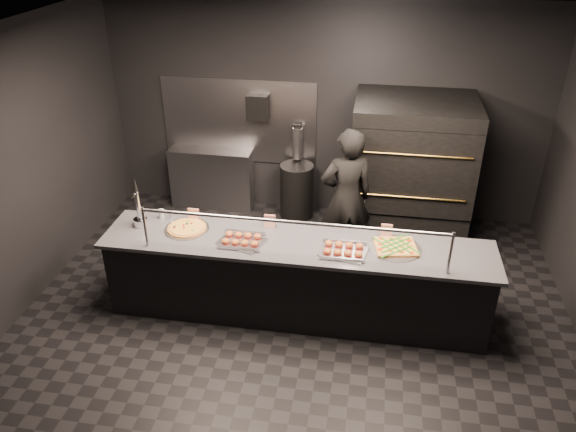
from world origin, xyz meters
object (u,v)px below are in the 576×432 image
object	(u,v)px
prep_shelf	(212,178)
square_pizza	(395,247)
beer_tap	(139,212)
slider_tray_b	(343,250)
pizza_oven	(410,171)
slider_tray_a	(242,240)
trash_bin	(297,191)
towel_dispenser	(258,107)
round_pizza	(187,228)
service_counter	(296,279)
fire_extinguisher	(297,143)
worker	(346,198)

from	to	relation	value
prep_shelf	square_pizza	bearing A→B (deg)	-40.87
beer_tap	slider_tray_b	bearing A→B (deg)	-4.53
pizza_oven	slider_tray_a	distance (m)	2.65
slider_tray_a	trash_bin	world-z (taller)	slider_tray_a
beer_tap	slider_tray_a	size ratio (longest dim) A/B	1.09
towel_dispenser	trash_bin	world-z (taller)	towel_dispenser
pizza_oven	trash_bin	world-z (taller)	pizza_oven
pizza_oven	round_pizza	xyz separation A→B (m)	(-2.41, -1.82, -0.03)
slider_tray_a	towel_dispenser	bearing A→B (deg)	97.81
towel_dispenser	service_counter	bearing A→B (deg)	-69.37
prep_shelf	slider_tray_a	xyz separation A→B (m)	(1.04, -2.40, 0.50)
towel_dispenser	square_pizza	size ratio (longest dim) A/B	0.67
round_pizza	pizza_oven	bearing A→B (deg)	37.09
pizza_oven	slider_tray_b	world-z (taller)	pizza_oven
trash_bin	beer_tap	bearing A→B (deg)	-123.24
beer_tap	slider_tray_b	distance (m)	2.24
towel_dispenser	square_pizza	world-z (taller)	towel_dispenser
service_counter	trash_bin	distance (m)	2.25
fire_extinguisher	round_pizza	world-z (taller)	fire_extinguisher
pizza_oven	beer_tap	size ratio (longest dim) A/B	3.35
towel_dispenser	beer_tap	distance (m)	2.50
slider_tray_a	round_pizza	bearing A→B (deg)	166.16
pizza_oven	fire_extinguisher	world-z (taller)	pizza_oven
pizza_oven	square_pizza	size ratio (longest dim) A/B	3.65
prep_shelf	pizza_oven	bearing A→B (deg)	-8.54
round_pizza	slider_tray_a	world-z (taller)	slider_tray_a
pizza_oven	slider_tray_a	xyz separation A→B (m)	(-1.76, -1.98, -0.02)
fire_extinguisher	beer_tap	size ratio (longest dim) A/B	0.88
slider_tray_b	worker	distance (m)	1.26
slider_tray_b	service_counter	bearing A→B (deg)	169.01
round_pizza	square_pizza	world-z (taller)	square_pizza
prep_shelf	slider_tray_a	world-z (taller)	slider_tray_a
slider_tray_b	worker	world-z (taller)	worker
beer_tap	trash_bin	world-z (taller)	beer_tap
slider_tray_a	trash_bin	distance (m)	2.37
worker	slider_tray_a	bearing A→B (deg)	31.39
service_counter	trash_bin	size ratio (longest dim) A/B	5.18
prep_shelf	beer_tap	world-z (taller)	beer_tap
service_counter	slider_tray_a	world-z (taller)	service_counter
slider_tray_b	slider_tray_a	bearing A→B (deg)	178.96
towel_dispenser	beer_tap	xyz separation A→B (m)	(-0.83, -2.31, -0.47)
trash_bin	worker	size ratio (longest dim) A/B	0.45
pizza_oven	slider_tray_a	size ratio (longest dim) A/B	3.65
round_pizza	trash_bin	distance (m)	2.37
slider_tray_a	square_pizza	world-z (taller)	slider_tray_a
service_counter	round_pizza	size ratio (longest dim) A/B	8.49
prep_shelf	towel_dispenser	distance (m)	1.31
prep_shelf	worker	world-z (taller)	worker
beer_tap	square_pizza	size ratio (longest dim) A/B	1.09
prep_shelf	slider_tray_a	size ratio (longest dim) A/B	2.29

